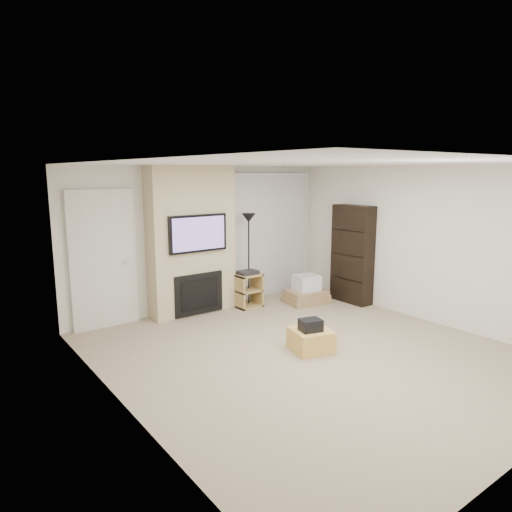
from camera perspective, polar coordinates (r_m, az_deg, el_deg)
floor at (r=6.28m, az=6.70°, el=-12.00°), size 5.00×5.50×0.00m
ceiling at (r=5.81m, az=7.24°, el=11.45°), size 5.00×5.50×0.00m
wall_back at (r=8.10m, az=-6.57°, el=2.29°), size 5.00×0.00×2.50m
wall_left at (r=4.60m, az=-16.29°, el=-4.34°), size 0.00×5.50×2.50m
wall_right at (r=7.83m, az=20.34°, el=1.43°), size 0.00×5.50×2.50m
hvac_vent at (r=6.67m, az=4.91°, el=11.33°), size 0.35×0.18×0.01m
ottoman at (r=6.32m, az=6.86°, el=-10.39°), size 0.61×0.61×0.30m
black_bag at (r=6.20m, az=6.84°, el=-8.56°), size 0.33×0.28×0.16m
fireplace_wall at (r=7.75m, az=-8.02°, el=1.79°), size 1.50×0.47×2.50m
entry_door at (r=7.37m, az=-18.56°, el=-0.54°), size 1.02×0.11×2.14m
vertical_blinds at (r=8.84m, az=1.47°, el=3.19°), size 1.98×0.10×2.37m
floor_lamp at (r=8.12m, az=-0.92°, el=2.85°), size 0.25×0.25×1.67m
av_stand at (r=8.19m, az=-1.03°, el=-4.00°), size 0.45×0.38×0.66m
box_stack at (r=8.52m, az=6.31°, el=-4.52°), size 0.86×0.70×0.52m
bookshelf at (r=8.58m, az=11.95°, el=0.22°), size 0.30×0.80×1.80m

